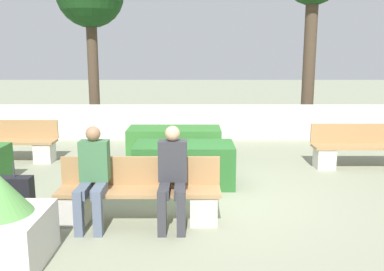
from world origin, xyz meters
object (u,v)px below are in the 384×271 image
at_px(person_seated_man, 172,172).
at_px(bench_front, 139,197).
at_px(bench_right_side, 11,146).
at_px(person_seated_woman, 93,173).
at_px(bench_left_side, 362,151).
at_px(suitcase, 16,200).

bearing_deg(person_seated_man, bench_front, 162.29).
height_order(bench_right_side, person_seated_woman, person_seated_woman).
distance_m(bench_left_side, person_seated_man, 4.70).
height_order(bench_right_side, suitcase, bench_right_side).
relative_size(person_seated_man, person_seated_woman, 1.00).
height_order(person_seated_man, person_seated_woman, person_seated_man).
bearing_deg(bench_left_side, person_seated_woman, -153.53).
bearing_deg(person_seated_woman, bench_right_side, 126.49).
xyz_separation_m(bench_front, person_seated_woman, (-0.58, -0.15, 0.38)).
bearing_deg(suitcase, person_seated_woman, -5.95).
distance_m(bench_front, person_seated_man, 0.61).
xyz_separation_m(person_seated_man, suitcase, (-2.12, 0.11, -0.41)).
bearing_deg(bench_right_side, bench_left_side, -0.13).
relative_size(bench_right_side, person_seated_man, 1.43).
relative_size(person_seated_woman, suitcase, 1.58).
height_order(bench_front, bench_left_side, same).
height_order(bench_front, person_seated_woman, person_seated_woman).
bearing_deg(person_seated_man, bench_right_side, 136.24).
xyz_separation_m(bench_left_side, person_seated_man, (-3.65, -2.93, 0.39)).
xyz_separation_m(person_seated_woman, suitcase, (-1.08, 0.11, -0.41)).
height_order(bench_front, suitcase, bench_front).
height_order(bench_front, person_seated_man, person_seated_man).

